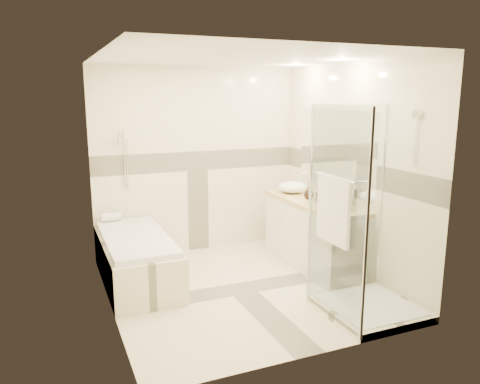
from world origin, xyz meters
name	(u,v)px	position (x,y,z in m)	size (l,w,h in m)	color
room	(245,177)	(0.06, 0.01, 1.26)	(2.82, 3.02, 2.52)	beige
bathtub	(136,256)	(-1.02, 0.65, 0.31)	(0.75, 1.70, 0.56)	beige
vanity	(314,234)	(1.12, 0.30, 0.43)	(0.58, 1.62, 0.85)	white
shower_enclosure	(357,264)	(0.83, -0.97, 0.51)	(0.96, 0.93, 2.04)	beige
vessel_sink_near	(292,187)	(1.10, 0.83, 0.93)	(0.38, 0.38, 0.15)	white
vessel_sink_far	(335,202)	(1.10, -0.15, 0.93)	(0.40, 0.40, 0.16)	white
faucet_near	(307,180)	(1.32, 0.83, 1.00)	(0.11, 0.03, 0.27)	silver
faucet_far	(351,192)	(1.32, -0.15, 1.03)	(0.12, 0.03, 0.30)	silver
amenity_bottle_a	(319,196)	(1.10, 0.17, 0.94)	(0.08, 0.08, 0.18)	black
amenity_bottle_b	(309,193)	(1.10, 0.41, 0.93)	(0.13, 0.13, 0.16)	black
folded_towels	(288,188)	(1.10, 0.95, 0.89)	(0.13, 0.22, 0.07)	white
rolled_towel	(111,217)	(-1.19, 1.38, 0.62)	(0.11, 0.11, 0.24)	white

